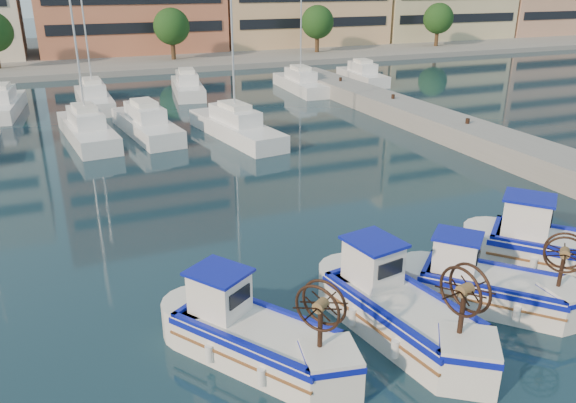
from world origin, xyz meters
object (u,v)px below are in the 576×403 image
Objects in this scene: fishing_boat_a at (253,333)px; fishing_boat_d at (561,247)px; fishing_boat_c at (488,283)px; fishing_boat_b at (398,307)px.

fishing_boat_d reaches higher than fishing_boat_a.
fishing_boat_a is at bearing 141.35° from fishing_boat_d.
fishing_boat_b is at bearing 140.90° from fishing_boat_c.
fishing_boat_a is 0.93× the size of fishing_boat_b.
fishing_boat_b is at bearing -40.62° from fishing_boat_a.
fishing_boat_d reaches higher than fishing_boat_b.
fishing_boat_a is 1.10× the size of fishing_boat_c.
fishing_boat_b is 3.25m from fishing_boat_c.
fishing_boat_b reaches higher than fishing_boat_c.
fishing_boat_d is (10.89, 0.52, 0.08)m from fishing_boat_a.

